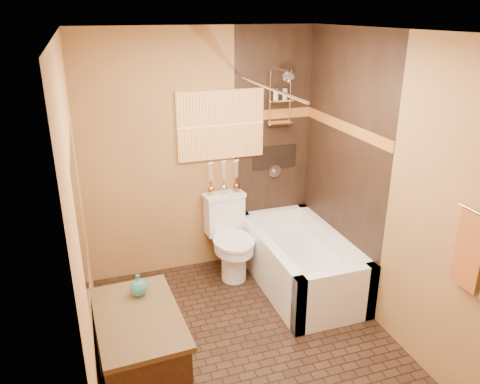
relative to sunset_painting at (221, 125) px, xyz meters
name	(u,v)px	position (x,y,z in m)	size (l,w,h in m)	color
floor	(251,348)	(-0.20, -1.48, -1.55)	(3.00, 3.00, 0.00)	black
wall_left	(82,234)	(-1.40, -1.48, -0.30)	(0.02, 3.00, 2.50)	#A67940
wall_right	(391,191)	(1.00, -1.48, -0.30)	(0.02, 3.00, 2.50)	#A67940
wall_back	(202,155)	(-0.20, 0.02, -0.30)	(2.40, 0.02, 2.50)	#A67940
wall_front	(366,335)	(-0.20, -2.98, -0.30)	(2.40, 0.02, 2.50)	#A67940
ceiling	(254,31)	(-0.20, -1.48, 0.95)	(3.00, 3.00, 0.00)	silver
alcove_tile_back	(272,148)	(0.57, 0.01, -0.30)	(0.85, 0.01, 2.50)	black
alcove_tile_right	(342,165)	(0.99, -0.73, -0.30)	(0.01, 1.50, 2.50)	black
mosaic_band_back	(274,114)	(0.57, 0.00, 0.07)	(0.85, 0.01, 0.10)	#914E1A
mosaic_band_right	(344,127)	(0.98, -0.73, 0.07)	(0.01, 1.50, 0.10)	#914E1A
alcove_niche	(275,157)	(0.60, 0.01, -0.40)	(0.50, 0.01, 0.25)	black
shower_fixtures	(280,111)	(0.60, -0.10, 0.12)	(0.24, 0.33, 1.16)	silver
curtain_rod	(267,87)	(0.20, -0.73, 0.47)	(0.03, 0.03, 1.55)	silver
towel_rust	(471,251)	(0.96, -2.40, -0.37)	(0.05, 0.22, 0.52)	#9B561C
sunset_painting	(221,125)	(0.00, 0.00, 0.00)	(0.90, 0.04, 0.70)	orange
vanity_mirror	(80,220)	(-1.39, -1.82, -0.05)	(0.01, 1.00, 0.90)	white
bathtub	(300,265)	(0.60, -0.73, -1.33)	(0.80, 1.50, 0.55)	white
toilet	(230,237)	(0.00, -0.27, -1.12)	(0.44, 0.65, 0.84)	white
vanity	(141,363)	(-1.12, -1.82, -1.16)	(0.58, 0.90, 0.78)	black
teal_bottle	(139,285)	(-1.07, -1.59, -0.69)	(0.12, 0.12, 0.20)	#28786B
bud_vases	(224,177)	(0.00, -0.09, -0.52)	(0.35, 0.07, 0.34)	gold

